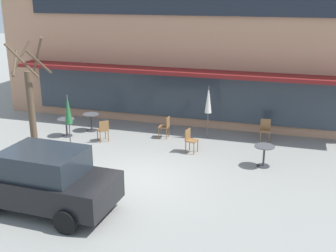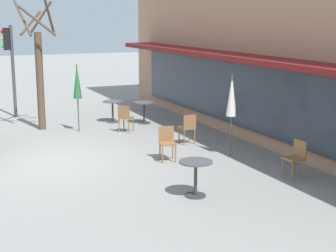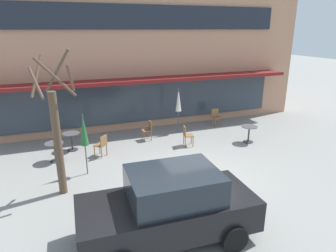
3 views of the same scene
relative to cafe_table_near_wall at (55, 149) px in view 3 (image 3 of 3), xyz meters
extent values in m
plane|color=gray|center=(4.33, -3.20, -0.52)|extent=(80.00, 80.00, 0.00)
cube|color=tan|center=(4.33, 6.80, 3.23)|extent=(18.05, 8.00, 7.49)
cube|color=maroon|center=(4.33, 2.25, 2.03)|extent=(15.34, 1.10, 0.16)
cube|color=#1E232D|center=(4.33, 2.74, 4.88)|extent=(14.44, 0.10, 1.10)
cube|color=#2D3842|center=(4.33, 2.74, 0.83)|extent=(14.44, 0.10, 1.90)
cylinder|color=#333338|center=(0.00, 0.00, -0.50)|extent=(0.44, 0.44, 0.03)
cylinder|color=#333338|center=(0.00, 0.00, -0.14)|extent=(0.07, 0.07, 0.70)
cylinder|color=#4C4C51|center=(0.00, 0.00, 0.23)|extent=(0.70, 0.70, 0.03)
cylinder|color=#333338|center=(8.17, -0.87, -0.50)|extent=(0.44, 0.44, 0.03)
cylinder|color=#333338|center=(8.17, -0.87, -0.14)|extent=(0.07, 0.07, 0.70)
cylinder|color=#4C4C51|center=(8.17, -0.87, 0.23)|extent=(0.70, 0.70, 0.03)
cylinder|color=#333338|center=(0.67, 0.94, -0.50)|extent=(0.44, 0.44, 0.03)
cylinder|color=#333338|center=(0.67, 0.94, -0.14)|extent=(0.07, 0.07, 0.70)
cylinder|color=#4C4C51|center=(0.67, 0.94, 0.23)|extent=(0.70, 0.70, 0.03)
cylinder|color=#4C4C51|center=(1.03, -1.50, 0.58)|extent=(0.04, 0.04, 2.20)
cone|color=#286B38|center=(1.03, -1.50, 1.13)|extent=(0.28, 0.28, 1.10)
cylinder|color=#4C4C51|center=(5.70, 1.45, 0.58)|extent=(0.04, 0.04, 2.20)
cone|color=silver|center=(5.70, 1.45, 1.13)|extent=(0.28, 0.28, 1.10)
cylinder|color=olive|center=(5.67, -0.16, -0.29)|extent=(0.04, 0.04, 0.45)
cylinder|color=olive|center=(5.60, -0.50, -0.29)|extent=(0.04, 0.04, 0.45)
cylinder|color=olive|center=(5.33, -0.09, -0.29)|extent=(0.04, 0.04, 0.45)
cylinder|color=olive|center=(5.26, -0.42, -0.29)|extent=(0.04, 0.04, 0.45)
cube|color=olive|center=(5.47, -0.29, -0.05)|extent=(0.47, 0.47, 0.04)
cube|color=olive|center=(5.29, -0.26, 0.17)|extent=(0.12, 0.40, 0.40)
cylinder|color=olive|center=(8.18, 1.60, -0.29)|extent=(0.04, 0.04, 0.45)
cylinder|color=olive|center=(7.84, 1.58, -0.29)|extent=(0.04, 0.04, 0.45)
cylinder|color=olive|center=(8.16, 1.94, -0.29)|extent=(0.04, 0.04, 0.45)
cylinder|color=olive|center=(7.82, 1.92, -0.29)|extent=(0.04, 0.04, 0.45)
cube|color=olive|center=(8.00, 1.76, -0.05)|extent=(0.42, 0.42, 0.04)
cube|color=olive|center=(7.99, 1.94, 0.17)|extent=(0.40, 0.07, 0.40)
cylinder|color=olive|center=(3.79, 0.83, -0.29)|extent=(0.04, 0.04, 0.45)
cylinder|color=olive|center=(3.78, 1.17, -0.29)|extent=(0.04, 0.04, 0.45)
cylinder|color=olive|center=(4.13, 0.84, -0.29)|extent=(0.04, 0.04, 0.45)
cylinder|color=olive|center=(4.12, 1.18, -0.29)|extent=(0.04, 0.04, 0.45)
cube|color=olive|center=(3.95, 1.00, -0.05)|extent=(0.41, 0.41, 0.04)
cube|color=olive|center=(4.13, 1.01, 0.17)|extent=(0.05, 0.40, 0.40)
cylinder|color=olive|center=(1.46, -0.09, -0.29)|extent=(0.04, 0.04, 0.45)
cylinder|color=olive|center=(1.70, 0.15, -0.29)|extent=(0.04, 0.04, 0.45)
cylinder|color=olive|center=(1.70, -0.34, -0.29)|extent=(0.04, 0.04, 0.45)
cylinder|color=olive|center=(1.95, -0.09, -0.29)|extent=(0.04, 0.04, 0.45)
cube|color=olive|center=(1.70, -0.09, -0.05)|extent=(0.57, 0.57, 0.04)
cube|color=olive|center=(1.83, -0.22, 0.17)|extent=(0.31, 0.31, 0.40)
cube|color=black|center=(2.50, -5.67, 0.18)|extent=(4.26, 1.95, 0.76)
cube|color=#232B33|center=(2.65, -5.68, 0.90)|extent=(2.16, 1.67, 0.68)
cylinder|color=black|center=(1.23, -4.73, -0.20)|extent=(0.65, 0.24, 0.64)
cylinder|color=black|center=(3.77, -6.62, -0.20)|extent=(0.65, 0.24, 0.64)
cylinder|color=black|center=(3.84, -4.82, -0.20)|extent=(0.65, 0.24, 0.64)
cylinder|color=brown|center=(0.19, -2.53, 1.09)|extent=(0.24, 0.24, 3.21)
cylinder|color=brown|center=(0.73, -2.61, 3.05)|extent=(0.25, 1.15, 0.97)
cylinder|color=brown|center=(0.40, -2.18, 3.21)|extent=(0.81, 0.53, 1.28)
cylinder|color=brown|center=(-0.15, -2.36, 3.12)|extent=(0.44, 0.77, 1.11)
cylinder|color=brown|center=(-0.17, -2.68, 2.97)|extent=(0.39, 0.80, 0.81)
cylinder|color=brown|center=(0.34, -3.00, 3.14)|extent=(1.02, 0.40, 1.15)
camera|label=1|loc=(8.92, -14.76, 5.33)|focal=45.00mm
camera|label=2|loc=(17.27, -5.56, 3.14)|focal=55.00mm
camera|label=3|loc=(0.37, -11.43, 4.37)|focal=32.00mm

